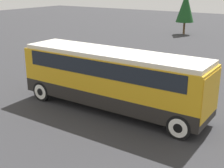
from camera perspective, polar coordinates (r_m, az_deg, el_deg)
The scene contains 5 objects.
ground_plane at distance 17.38m, azimuth -0.00°, elevation -4.64°, with size 120.00×120.00×0.00m, color #2D2D30.
tour_bus at distance 16.67m, azimuth 0.28°, elevation 1.61°, with size 10.67×2.68×3.29m.
parked_car_near at distance 24.55m, azimuth 8.67°, elevation 3.74°, with size 4.20×1.91×1.46m.
parked_car_mid at distance 26.66m, azimuth -0.27°, elevation 5.09°, with size 4.37×1.78×1.48m.
tree_left at distance 43.83m, azimuth 13.29°, elevation 13.55°, with size 2.38×2.38×5.63m.
Camera 1 is at (8.95, -13.31, 6.70)m, focal length 50.00 mm.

